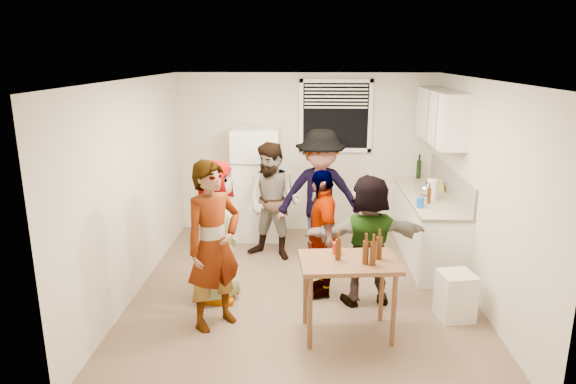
{
  "coord_description": "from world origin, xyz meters",
  "views": [
    {
      "loc": [
        0.04,
        -5.72,
        2.77
      ],
      "look_at": [
        -0.2,
        0.28,
        1.15
      ],
      "focal_mm": 32.0,
      "sensor_mm": 36.0,
      "label": 1
    }
  ],
  "objects_px": {
    "beer_bottle_counter": "(428,203)",
    "trash_bin": "(455,296)",
    "guest_black": "(321,293)",
    "refrigerator": "(257,183)",
    "serving_table": "(347,334)",
    "beer_bottle_table": "(338,259)",
    "wine_bottle": "(418,178)",
    "guest_stripe": "(217,324)",
    "guest_back_left": "(273,257)",
    "blue_cup": "(420,208)",
    "guest_grey": "(219,297)",
    "red_cup": "(337,254)",
    "guest_back_right": "(319,258)",
    "kettle": "(426,196)",
    "guest_orange": "(366,302)"
  },
  "relations": [
    {
      "from": "wine_bottle",
      "to": "red_cup",
      "type": "distance_m",
      "value": 3.28
    },
    {
      "from": "wine_bottle",
      "to": "guest_black",
      "type": "bearing_deg",
      "value": -125.11
    },
    {
      "from": "guest_grey",
      "to": "guest_orange",
      "type": "height_order",
      "value": "guest_grey"
    },
    {
      "from": "beer_bottle_counter",
      "to": "guest_back_left",
      "type": "distance_m",
      "value": 2.25
    },
    {
      "from": "guest_orange",
      "to": "serving_table",
      "type": "bearing_deg",
      "value": 59.55
    },
    {
      "from": "guest_stripe",
      "to": "guest_orange",
      "type": "xyz_separation_m",
      "value": [
        1.63,
        0.57,
        0.0
      ]
    },
    {
      "from": "refrigerator",
      "to": "guest_grey",
      "type": "height_order",
      "value": "refrigerator"
    },
    {
      "from": "refrigerator",
      "to": "wine_bottle",
      "type": "distance_m",
      "value": 2.51
    },
    {
      "from": "kettle",
      "to": "refrigerator",
      "type": "bearing_deg",
      "value": 160.12
    },
    {
      "from": "guest_stripe",
      "to": "guest_grey",
      "type": "bearing_deg",
      "value": 52.75
    },
    {
      "from": "trash_bin",
      "to": "serving_table",
      "type": "relative_size",
      "value": 0.54
    },
    {
      "from": "blue_cup",
      "to": "beer_bottle_table",
      "type": "xyz_separation_m",
      "value": [
        -1.11,
        -1.52,
        -0.09
      ]
    },
    {
      "from": "guest_stripe",
      "to": "beer_bottle_table",
      "type": "bearing_deg",
      "value": -51.02
    },
    {
      "from": "kettle",
      "to": "beer_bottle_counter",
      "type": "height_order",
      "value": "beer_bottle_counter"
    },
    {
      "from": "wine_bottle",
      "to": "guest_stripe",
      "type": "relative_size",
      "value": 0.16
    },
    {
      "from": "red_cup",
      "to": "guest_back_right",
      "type": "height_order",
      "value": "red_cup"
    },
    {
      "from": "beer_bottle_table",
      "to": "guest_grey",
      "type": "bearing_deg",
      "value": 151.01
    },
    {
      "from": "serving_table",
      "to": "guest_back_left",
      "type": "xyz_separation_m",
      "value": [
        -0.89,
        2.01,
        0.0
      ]
    },
    {
      "from": "guest_stripe",
      "to": "wine_bottle",
      "type": "bearing_deg",
      "value": 3.33
    },
    {
      "from": "serving_table",
      "to": "kettle",
      "type": "bearing_deg",
      "value": 60.37
    },
    {
      "from": "trash_bin",
      "to": "guest_black",
      "type": "distance_m",
      "value": 1.55
    },
    {
      "from": "kettle",
      "to": "guest_back_left",
      "type": "xyz_separation_m",
      "value": [
        -2.09,
        -0.1,
        -0.9
      ]
    },
    {
      "from": "refrigerator",
      "to": "trash_bin",
      "type": "relative_size",
      "value": 3.3
    },
    {
      "from": "red_cup",
      "to": "kettle",
      "type": "bearing_deg",
      "value": 56.07
    },
    {
      "from": "blue_cup",
      "to": "guest_stripe",
      "type": "relative_size",
      "value": 0.07
    },
    {
      "from": "blue_cup",
      "to": "trash_bin",
      "type": "relative_size",
      "value": 0.25
    },
    {
      "from": "beer_bottle_table",
      "to": "guest_stripe",
      "type": "relative_size",
      "value": 0.12
    },
    {
      "from": "trash_bin",
      "to": "guest_stripe",
      "type": "distance_m",
      "value": 2.58
    },
    {
      "from": "guest_orange",
      "to": "red_cup",
      "type": "bearing_deg",
      "value": 45.68
    },
    {
      "from": "beer_bottle_table",
      "to": "guest_orange",
      "type": "xyz_separation_m",
      "value": [
        0.38,
        0.7,
        -0.81
      ]
    },
    {
      "from": "guest_grey",
      "to": "guest_back_right",
      "type": "bearing_deg",
      "value": -38.04
    },
    {
      "from": "trash_bin",
      "to": "red_cup",
      "type": "height_order",
      "value": "red_cup"
    },
    {
      "from": "refrigerator",
      "to": "serving_table",
      "type": "bearing_deg",
      "value": -67.44
    },
    {
      "from": "guest_back_right",
      "to": "guest_orange",
      "type": "relative_size",
      "value": 1.2
    },
    {
      "from": "refrigerator",
      "to": "guest_back_right",
      "type": "xyz_separation_m",
      "value": [
        0.96,
        -0.89,
        -0.85
      ]
    },
    {
      "from": "beer_bottle_table",
      "to": "guest_grey",
      "type": "xyz_separation_m",
      "value": [
        -1.34,
        0.74,
        -0.81
      ]
    },
    {
      "from": "guest_stripe",
      "to": "refrigerator",
      "type": "bearing_deg",
      "value": 41.73
    },
    {
      "from": "wine_bottle",
      "to": "red_cup",
      "type": "height_order",
      "value": "wine_bottle"
    },
    {
      "from": "kettle",
      "to": "serving_table",
      "type": "distance_m",
      "value": 2.59
    },
    {
      "from": "serving_table",
      "to": "beer_bottle_table",
      "type": "height_order",
      "value": "beer_bottle_table"
    },
    {
      "from": "red_cup",
      "to": "beer_bottle_table",
      "type": "bearing_deg",
      "value": -89.29
    },
    {
      "from": "trash_bin",
      "to": "refrigerator",
      "type": "bearing_deg",
      "value": 133.65
    },
    {
      "from": "blue_cup",
      "to": "guest_back_left",
      "type": "bearing_deg",
      "value": 165.78
    },
    {
      "from": "guest_grey",
      "to": "guest_back_left",
      "type": "distance_m",
      "value": 1.38
    },
    {
      "from": "serving_table",
      "to": "beer_bottle_table",
      "type": "relative_size",
      "value": 4.54
    },
    {
      "from": "red_cup",
      "to": "guest_back_left",
      "type": "xyz_separation_m",
      "value": [
        -0.78,
        1.85,
        -0.81
      ]
    },
    {
      "from": "trash_bin",
      "to": "serving_table",
      "type": "xyz_separation_m",
      "value": [
        -1.19,
        -0.39,
        -0.25
      ]
    },
    {
      "from": "kettle",
      "to": "serving_table",
      "type": "xyz_separation_m",
      "value": [
        -1.2,
        -2.11,
        -0.9
      ]
    },
    {
      "from": "beer_bottle_counter",
      "to": "trash_bin",
      "type": "relative_size",
      "value": 0.39
    },
    {
      "from": "kettle",
      "to": "beer_bottle_counter",
      "type": "distance_m",
      "value": 0.39
    }
  ]
}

